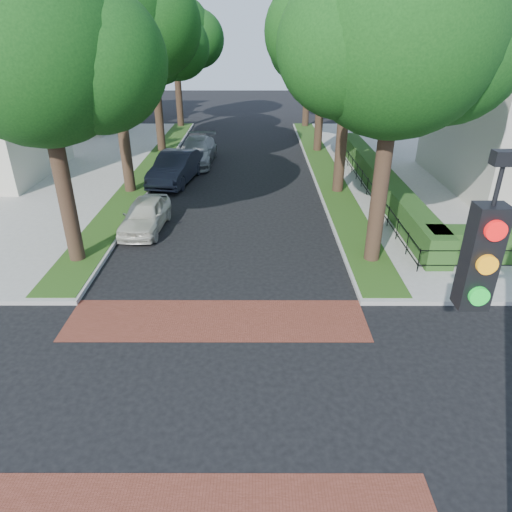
# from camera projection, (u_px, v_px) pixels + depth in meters

# --- Properties ---
(ground) EXTENTS (120.00, 120.00, 0.00)m
(ground) POSITION_uv_depth(u_px,v_px,m) (206.00, 397.00, 10.89)
(ground) COLOR black
(ground) RESTS_ON ground
(crosswalk_far) EXTENTS (9.00, 2.20, 0.01)m
(crosswalk_far) POSITION_uv_depth(u_px,v_px,m) (217.00, 320.00, 13.74)
(crosswalk_far) COLOR brown
(crosswalk_far) RESTS_ON ground
(grass_strip_ne) EXTENTS (1.60, 29.80, 0.02)m
(grass_strip_ne) POSITION_uv_depth(u_px,v_px,m) (325.00, 169.00, 27.89)
(grass_strip_ne) COLOR #284914
(grass_strip_ne) RESTS_ON sidewalk_ne
(grass_strip_nw) EXTENTS (1.60, 29.80, 0.02)m
(grass_strip_nw) POSITION_uv_depth(u_px,v_px,m) (149.00, 169.00, 27.90)
(grass_strip_nw) COLOR #284914
(grass_strip_nw) RESTS_ON sidewalk_nw
(tree_right_near) EXTENTS (7.75, 6.67, 10.66)m
(tree_right_near) POSITION_uv_depth(u_px,v_px,m) (400.00, 38.00, 13.94)
(tree_right_near) COLOR black
(tree_right_near) RESTS_ON sidewalk_ne
(tree_right_mid) EXTENTS (8.25, 7.09, 11.22)m
(tree_right_mid) POSITION_uv_depth(u_px,v_px,m) (352.00, 26.00, 20.94)
(tree_right_mid) COLOR black
(tree_right_mid) RESTS_ON sidewalk_ne
(tree_right_far) EXTENTS (7.25, 6.23, 9.74)m
(tree_right_far) POSITION_uv_depth(u_px,v_px,m) (325.00, 45.00, 29.45)
(tree_right_far) COLOR black
(tree_right_far) RESTS_ON sidewalk_ne
(tree_right_back) EXTENTS (7.50, 6.45, 10.20)m
(tree_right_back) POSITION_uv_depth(u_px,v_px,m) (310.00, 37.00, 37.34)
(tree_right_back) COLOR black
(tree_right_back) RESTS_ON sidewalk_ne
(tree_left_near) EXTENTS (7.50, 6.45, 10.20)m
(tree_left_near) POSITION_uv_depth(u_px,v_px,m) (44.00, 50.00, 14.10)
(tree_left_near) COLOR black
(tree_left_near) RESTS_ON sidewalk_nw
(tree_left_mid) EXTENTS (8.00, 6.88, 11.48)m
(tree_left_mid) POSITION_uv_depth(u_px,v_px,m) (112.00, 17.00, 20.79)
(tree_left_mid) COLOR black
(tree_left_mid) RESTS_ON sidewalk_nw
(tree_left_far) EXTENTS (7.00, 6.02, 9.86)m
(tree_left_far) POSITION_uv_depth(u_px,v_px,m) (154.00, 41.00, 29.36)
(tree_left_far) COLOR black
(tree_left_far) RESTS_ON sidewalk_nw
(tree_left_back) EXTENTS (7.75, 6.66, 10.44)m
(tree_left_back) POSITION_uv_depth(u_px,v_px,m) (176.00, 35.00, 37.29)
(tree_left_back) COLOR black
(tree_left_back) RESTS_ON sidewalk_nw
(hedge_main_road) EXTENTS (1.00, 18.00, 1.20)m
(hedge_main_road) POSITION_uv_depth(u_px,v_px,m) (380.00, 180.00, 23.95)
(hedge_main_road) COLOR #214819
(hedge_main_road) RESTS_ON sidewalk_ne
(fence_main_road) EXTENTS (0.06, 18.00, 0.90)m
(fence_main_road) POSITION_uv_depth(u_px,v_px,m) (365.00, 182.00, 24.02)
(fence_main_road) COLOR black
(fence_main_road) RESTS_ON sidewalk_ne
(house_left_far) EXTENTS (10.00, 9.00, 10.14)m
(house_left_far) POSITION_uv_depth(u_px,v_px,m) (53.00, 67.00, 37.26)
(house_left_far) COLOR #B5B0A2
(house_left_far) RESTS_ON sidewalk_nw
(parked_car_front) EXTENTS (1.82, 4.09, 1.37)m
(parked_car_front) POSITION_uv_depth(u_px,v_px,m) (145.00, 215.00, 19.63)
(parked_car_front) COLOR beige
(parked_car_front) RESTS_ON ground
(parked_car_middle) EXTENTS (2.66, 5.39, 1.70)m
(parked_car_middle) POSITION_uv_depth(u_px,v_px,m) (176.00, 168.00, 25.69)
(parked_car_middle) COLOR black
(parked_car_middle) RESTS_ON ground
(parked_car_rear) EXTENTS (2.41, 5.54, 1.59)m
(parked_car_rear) POSITION_uv_depth(u_px,v_px,m) (197.00, 151.00, 29.35)
(parked_car_rear) COLOR gray
(parked_car_rear) RESTS_ON ground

